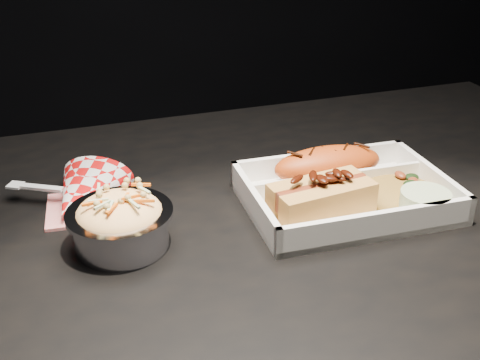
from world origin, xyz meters
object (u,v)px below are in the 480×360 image
at_px(hotdog, 321,196).
at_px(food_tray, 345,197).
at_px(foil_coleslaw_cup, 120,220).
at_px(fried_pastry, 328,164).
at_px(dining_table, 261,292).
at_px(napkin_fork, 82,194).

bearing_deg(hotdog, food_tray, 22.10).
height_order(food_tray, foil_coleslaw_cup, foil_coleslaw_cup).
relative_size(fried_pastry, foil_coleslaw_cup, 1.27).
distance_m(fried_pastry, hotdog, 0.09).
distance_m(dining_table, fried_pastry, 0.19).
distance_m(fried_pastry, foil_coleslaw_cup, 0.29).
bearing_deg(food_tray, napkin_fork, 164.10).
xyz_separation_m(dining_table, napkin_fork, (-0.20, 0.13, 0.11)).
bearing_deg(dining_table, hotdog, 0.31).
bearing_deg(napkin_fork, food_tray, 11.96).
bearing_deg(napkin_fork, fried_pastry, 21.47).
bearing_deg(dining_table, napkin_fork, 146.70).
relative_size(dining_table, food_tray, 4.68).
xyz_separation_m(fried_pastry, foil_coleslaw_cup, (-0.28, -0.06, 0.00)).
bearing_deg(fried_pastry, napkin_fork, 171.48).
xyz_separation_m(food_tray, foil_coleslaw_cup, (-0.28, -0.00, 0.02)).
relative_size(fried_pastry, hotdog, 1.17).
relative_size(food_tray, napkin_fork, 1.59).
height_order(dining_table, napkin_fork, napkin_fork).
bearing_deg(foil_coleslaw_cup, dining_table, -7.64).
distance_m(hotdog, napkin_fork, 0.30).
xyz_separation_m(food_tray, fried_pastry, (0.00, 0.06, 0.02)).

